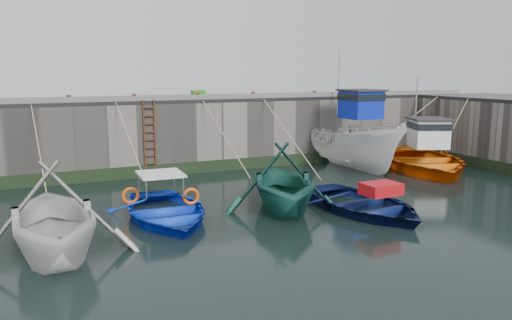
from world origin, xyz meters
name	(u,v)px	position (x,y,z in m)	size (l,w,h in m)	color
ground	(316,244)	(0.00, 0.00, 0.00)	(120.00, 120.00, 0.00)	black
quay_back	(180,132)	(0.00, 12.50, 1.50)	(30.00, 5.00, 3.00)	slate
road_back	(179,99)	(0.00, 12.50, 3.08)	(30.00, 5.00, 0.16)	black
kerb_back	(194,97)	(0.00, 10.15, 3.26)	(30.00, 0.30, 0.20)	slate
algae_back	(197,167)	(0.00, 9.96, 0.25)	(30.00, 0.08, 0.50)	black
ladder	(150,139)	(-2.00, 9.91, 1.59)	(0.51, 0.08, 3.20)	#3F1E0F
boat_near_white	(55,254)	(-6.09, 2.00, 0.00)	(4.18, 4.84, 2.55)	silver
boat_near_white_rope	(47,203)	(-6.09, 7.25, 0.00)	(0.04, 6.09, 3.10)	tan
boat_near_blue	(165,218)	(-2.93, 3.82, 0.00)	(3.38, 4.74, 0.98)	#0E38D5
boat_near_blue_rope	(137,188)	(-2.93, 8.16, 0.00)	(0.04, 4.51, 3.10)	tan
boat_near_blacktrim	(282,209)	(0.73, 3.34, 0.00)	(3.97, 4.60, 2.42)	#185546
boat_near_blacktrim_rope	(230,181)	(0.73, 7.92, 0.00)	(0.04, 4.91, 3.10)	tan
boat_near_navy	(363,211)	(2.93, 2.06, 0.00)	(3.49, 4.89, 1.01)	#0B1747
boat_near_navy_rope	(286,179)	(2.93, 7.28, 0.00)	(0.04, 6.03, 3.10)	tan
boat_far_white	(352,143)	(6.89, 8.34, 1.11)	(2.60, 6.84, 5.64)	silver
boat_far_orange	(422,159)	(9.48, 6.61, 0.46)	(7.29, 8.32, 4.43)	orange
fish_crate	(198,94)	(0.90, 12.37, 3.31)	(0.62, 0.36, 0.30)	#28981B
bollard_a	(69,99)	(-5.00, 10.25, 3.30)	(0.18, 0.18, 0.28)	#3F1E0F
bollard_b	(134,97)	(-2.50, 10.25, 3.30)	(0.18, 0.18, 0.28)	#3F1E0F
bollard_c	(198,96)	(0.20, 10.25, 3.30)	(0.18, 0.18, 0.28)	#3F1E0F
bollard_d	(253,95)	(2.80, 10.25, 3.30)	(0.18, 0.18, 0.28)	#3F1E0F
bollard_e	(315,94)	(6.00, 10.25, 3.30)	(0.18, 0.18, 0.28)	#3F1E0F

